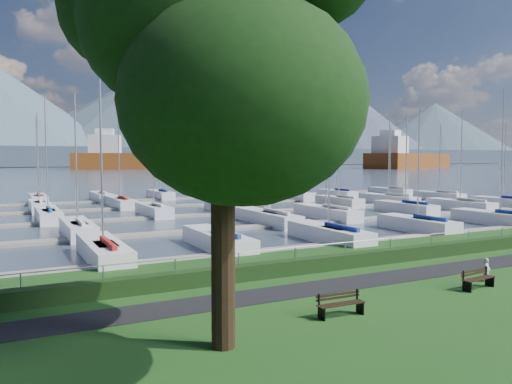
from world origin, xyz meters
TOP-DOWN VIEW (x-y plane):
  - path at (0.00, -3.00)m, footprint 160.00×2.00m
  - water at (0.00, 260.00)m, footprint 800.00×540.00m
  - hedge at (0.00, -0.40)m, footprint 80.00×0.70m
  - fence at (0.00, 0.00)m, footprint 80.00×0.04m
  - foothill at (0.00, 330.00)m, footprint 900.00×80.00m
  - mountains at (7.35, 404.62)m, footprint 1190.00×360.00m
  - docks at (0.00, 26.00)m, footprint 90.00×41.60m
  - bench_left at (-6.12, -6.50)m, footprint 1.81×0.49m
  - bench_right at (1.23, -6.17)m, footprint 1.83×0.61m
  - person at (2.69, -5.47)m, footprint 0.51×0.43m
  - tree at (-11.29, -7.47)m, footprint 8.05×9.87m
  - crane at (7.17, 28.34)m, footprint 5.91×13.49m
  - cargo_ship_mid at (56.09, 215.86)m, footprint 98.74×44.28m
  - cargo_ship_east at (178.93, 182.76)m, footprint 79.25×49.52m
  - sailboat_fleet at (-2.31, 28.93)m, footprint 75.65×49.66m

SIDE VIEW (x-z plane):
  - water at x=0.00m, z-range -0.50..-0.30m
  - docks at x=0.00m, z-range -0.34..-0.09m
  - path at x=0.00m, z-range -0.01..0.03m
  - hedge at x=0.00m, z-range 0.00..0.70m
  - bench_left at x=-6.12m, z-range -0.01..0.84m
  - bench_right at x=1.23m, z-range -0.01..0.84m
  - person at x=2.69m, z-range 0.00..1.20m
  - fence at x=0.00m, z-range 1.18..1.22m
  - cargo_ship_mid at x=56.09m, z-range -7.19..14.31m
  - cargo_ship_east at x=178.93m, z-range -6.98..14.52m
  - crane at x=7.17m, z-range -5.85..16.50m
  - sailboat_fleet at x=-2.31m, z-range -1.23..11.89m
  - foothill at x=0.00m, z-range 0.00..12.00m
  - tree at x=-11.29m, z-range 2.51..14.78m
  - mountains at x=7.35m, z-range -10.82..104.18m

